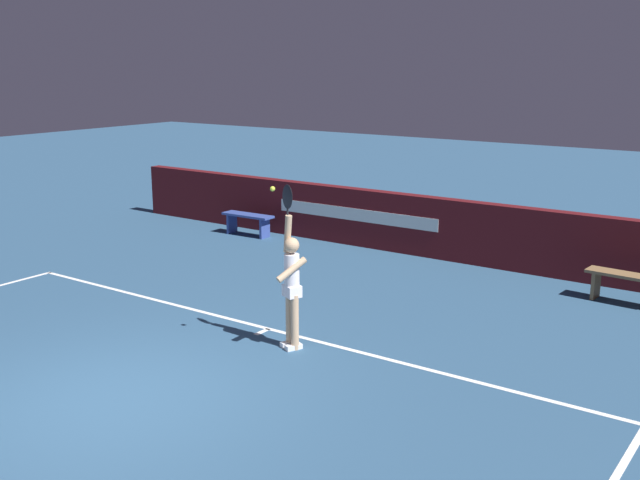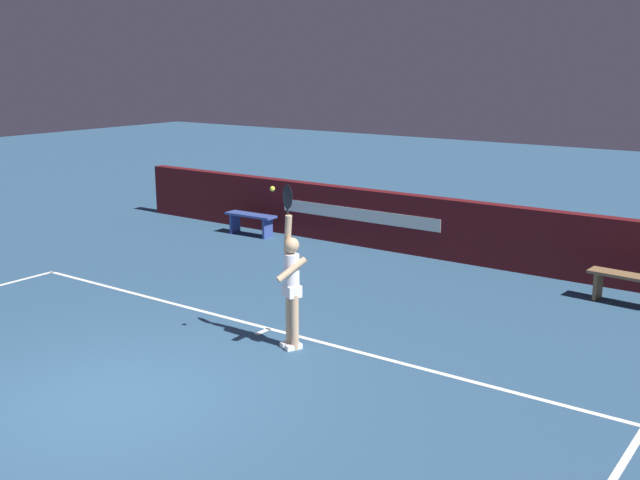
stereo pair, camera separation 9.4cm
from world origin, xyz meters
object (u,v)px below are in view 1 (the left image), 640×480
tennis_player (291,283)px  tennis_ball (273,189)px  courtside_bench_near (248,220)px  courtside_bench_far (626,282)px

tennis_player → tennis_ball: (-0.10, -0.27, 1.34)m
tennis_player → courtside_bench_near: size_ratio=1.82×
tennis_ball → tennis_player: bearing=70.1°
courtside_bench_far → tennis_player: bearing=-125.2°
courtside_bench_far → tennis_ball: bearing=-124.5°
tennis_ball → courtside_bench_near: tennis_ball is taller
courtside_bench_near → tennis_ball: bearing=-46.7°
tennis_player → courtside_bench_near: 7.09m
courtside_bench_near → tennis_player: bearing=-44.7°
tennis_player → courtside_bench_far: 5.80m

